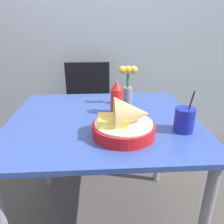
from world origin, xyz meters
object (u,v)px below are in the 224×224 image
Objects in this scene: chair_far_window at (88,105)px; food_basket at (126,122)px; flower_vase at (128,84)px; drink_cup at (184,120)px; ketchup_bottle at (117,98)px.

chair_far_window is 3.13× the size of food_basket.
flower_vase is (0.28, -0.59, 0.35)m from chair_far_window.
ketchup_bottle is at bearing 141.93° from drink_cup.
drink_cup is at bearing -38.07° from ketchup_bottle.
drink_cup is (0.50, -0.97, 0.27)m from chair_far_window.
chair_far_window is 4.34× the size of drink_cup.
drink_cup reaches higher than food_basket.
food_basket is 0.28m from drink_cup.
flower_vase is (0.06, 0.41, 0.07)m from food_basket.
chair_far_window is 4.77× the size of ketchup_bottle.
ketchup_bottle is at bearing -74.86° from chair_far_window.
food_basket is 1.39× the size of drink_cup.
chair_far_window is 3.73× the size of flower_vase.
drink_cup reaches higher than chair_far_window.
ketchup_bottle is at bearing -118.06° from flower_vase.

